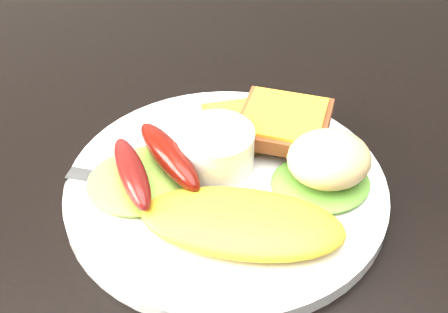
% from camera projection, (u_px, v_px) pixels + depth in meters
% --- Properties ---
extents(dining_table, '(1.20, 0.80, 0.04)m').
position_uv_depth(dining_table, '(319.00, 168.00, 0.57)').
color(dining_table, black).
rests_on(dining_table, ground).
extents(dining_chair, '(0.50, 0.50, 0.05)m').
position_uv_depth(dining_chair, '(239.00, 8.00, 1.41)').
color(dining_chair, '#9E664E').
rests_on(dining_chair, ground).
extents(plate, '(0.26, 0.26, 0.01)m').
position_uv_depth(plate, '(226.00, 188.00, 0.51)').
color(plate, white).
rests_on(plate, dining_table).
extents(lettuce_left, '(0.11, 0.10, 0.01)m').
position_uv_depth(lettuce_left, '(144.00, 180.00, 0.50)').
color(lettuce_left, '#6C9E3A').
rests_on(lettuce_left, plate).
extents(lettuce_right, '(0.09, 0.08, 0.01)m').
position_uv_depth(lettuce_right, '(321.00, 183.00, 0.50)').
color(lettuce_right, '#3D902C').
rests_on(lettuce_right, plate).
extents(omelette, '(0.17, 0.12, 0.02)m').
position_uv_depth(omelette, '(242.00, 223.00, 0.46)').
color(omelette, yellow).
rests_on(omelette, plate).
extents(sausage_a, '(0.04, 0.09, 0.02)m').
position_uv_depth(sausage_a, '(132.00, 173.00, 0.49)').
color(sausage_a, maroon).
rests_on(sausage_a, lettuce_left).
extents(sausage_b, '(0.06, 0.10, 0.02)m').
position_uv_depth(sausage_b, '(169.00, 156.00, 0.50)').
color(sausage_b, '#5B0808').
rests_on(sausage_b, lettuce_left).
extents(ramekin, '(0.07, 0.07, 0.04)m').
position_uv_depth(ramekin, '(216.00, 150.00, 0.51)').
color(ramekin, white).
rests_on(ramekin, plate).
extents(toast_a, '(0.07, 0.07, 0.01)m').
position_uv_depth(toast_a, '(246.00, 126.00, 0.56)').
color(toast_a, brown).
rests_on(toast_a, plate).
extents(toast_b, '(0.10, 0.10, 0.01)m').
position_uv_depth(toast_b, '(284.00, 123.00, 0.54)').
color(toast_b, brown).
rests_on(toast_b, toast_a).
extents(potato_salad, '(0.08, 0.08, 0.04)m').
position_uv_depth(potato_salad, '(329.00, 159.00, 0.49)').
color(potato_salad, beige).
rests_on(potato_salad, lettuce_right).
extents(fork, '(0.17, 0.09, 0.00)m').
position_uv_depth(fork, '(173.00, 192.00, 0.50)').
color(fork, '#ADAFB7').
rests_on(fork, plate).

